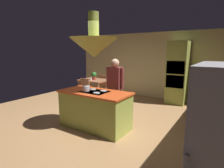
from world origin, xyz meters
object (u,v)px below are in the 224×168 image
at_px(person_at_island, 115,86).
at_px(cup_on_table, 91,79).
at_px(potted_plant_on_table, 94,75).
at_px(cooking_pot_on_cooktop, 86,88).
at_px(chair_by_back_wall, 104,84).
at_px(chair_facing_island, 83,89).
at_px(dining_table, 94,82).
at_px(oven_tower, 177,73).
at_px(kitchen_island, 95,109).

height_order(person_at_island, cup_on_table, person_at_island).
height_order(potted_plant_on_table, cooking_pot_on_cooktop, potted_plant_on_table).
distance_m(chair_by_back_wall, cup_on_table, 0.90).
distance_m(chair_facing_island, cooking_pot_on_cooktop, 2.27).
height_order(dining_table, chair_by_back_wall, chair_by_back_wall).
bearing_deg(person_at_island, oven_tower, 69.22).
bearing_deg(cup_on_table, oven_tower, 25.86).
relative_size(oven_tower, potted_plant_on_table, 7.25).
relative_size(chair_by_back_wall, potted_plant_on_table, 2.90).
bearing_deg(cup_on_table, dining_table, 93.47).
distance_m(oven_tower, person_at_island, 2.73).
height_order(person_at_island, potted_plant_on_table, person_at_island).
xyz_separation_m(oven_tower, potted_plant_on_table, (-2.78, -1.17, -0.16)).
distance_m(kitchen_island, chair_by_back_wall, 3.22).
distance_m(person_at_island, cooking_pot_on_cooktop, 0.87).
bearing_deg(dining_table, chair_facing_island, -90.00).
distance_m(kitchen_island, dining_table, 2.71).
height_order(oven_tower, chair_facing_island, oven_tower).
distance_m(oven_tower, cooking_pot_on_cooktop, 3.60).
relative_size(dining_table, chair_facing_island, 1.20).
height_order(chair_facing_island, cup_on_table, chair_facing_island).
relative_size(dining_table, cooking_pot_on_cooktop, 5.81).
height_order(oven_tower, dining_table, oven_tower).
distance_m(kitchen_island, chair_facing_island, 2.24).
distance_m(oven_tower, dining_table, 3.06).
distance_m(person_at_island, chair_facing_island, 2.04).
bearing_deg(cooking_pot_on_cooktop, dining_table, 124.63).
bearing_deg(cup_on_table, cooking_pot_on_cooktop, -52.94).
distance_m(chair_facing_island, potted_plant_on_table, 0.74).
bearing_deg(cooking_pot_on_cooktop, potted_plant_on_table, 124.64).
bearing_deg(dining_table, cooking_pot_on_cooktop, -55.37).
bearing_deg(cup_on_table, potted_plant_on_table, 88.18).
xyz_separation_m(chair_facing_island, cup_on_table, (0.01, 0.43, 0.30)).
relative_size(person_at_island, cooking_pot_on_cooktop, 9.17).
bearing_deg(kitchen_island, person_at_island, 79.23).
xyz_separation_m(chair_facing_island, chair_by_back_wall, (0.00, 1.27, 0.00)).
height_order(dining_table, chair_facing_island, chair_facing_island).
relative_size(kitchen_island, oven_tower, 0.79).
height_order(kitchen_island, chair_facing_island, kitchen_island).
bearing_deg(chair_facing_island, kitchen_island, -40.72).
bearing_deg(dining_table, cup_on_table, -86.53).
bearing_deg(cup_on_table, chair_by_back_wall, 90.85).
xyz_separation_m(cup_on_table, cooking_pot_on_cooktop, (1.53, -2.02, 0.18)).
bearing_deg(kitchen_island, cooking_pot_on_cooktop, -140.91).
bearing_deg(cup_on_table, kitchen_island, -48.28).
distance_m(kitchen_island, cup_on_table, 2.56).
xyz_separation_m(dining_table, person_at_island, (1.83, -1.41, 0.29)).
relative_size(oven_tower, chair_facing_island, 2.50).
bearing_deg(chair_facing_island, person_at_island, -22.84).
bearing_deg(potted_plant_on_table, cup_on_table, -91.82).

